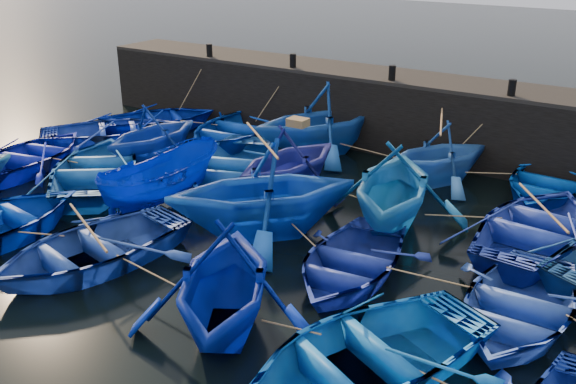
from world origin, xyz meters
The scene contains 30 objects.
ground centered at (0.00, 0.00, 0.00)m, with size 120.00×120.00×0.00m, color black.
quay_wall centered at (0.00, 10.50, 1.25)m, with size 26.00×2.50×2.50m, color black.
quay_top centered at (0.00, 10.50, 2.56)m, with size 26.00×2.50×0.12m, color black.
bollard_0 centered at (-8.00, 9.60, 2.87)m, with size 0.24×0.24×0.50m, color black.
bollard_1 centered at (-4.00, 9.60, 2.87)m, with size 0.24×0.24×0.50m, color black.
bollard_2 centered at (0.00, 9.60, 2.87)m, with size 0.24×0.24×0.50m, color black.
bollard_3 centered at (4.00, 9.60, 2.87)m, with size 0.24×0.24×0.50m, color black.
boat_0 centered at (-8.78, 7.26, 0.47)m, with size 3.23×4.52×0.94m, color #011EA4.
boat_1 centered at (-5.18, 7.61, 0.57)m, with size 3.95×5.52×1.15m, color #04329D.
boat_2 centered at (-2.01, 8.15, 1.27)m, with size 4.17×4.83×2.54m, color #144A9E.
boat_3 centered at (2.52, 7.78, 0.99)m, with size 3.24×3.76×1.98m, color blue.
boat_4 centered at (5.67, 8.49, 0.48)m, with size 3.32×4.64×0.96m, color #00399A.
boat_6 centered at (-8.99, 5.01, 0.51)m, with size 3.53×4.93×1.02m, color #1B38AE.
boat_7 centered at (-6.26, 4.45, 1.00)m, with size 3.29×3.82×2.01m, color #10369E.
boat_8 centered at (-3.10, 4.41, 0.54)m, with size 3.73×5.21×1.08m, color blue.
boat_9 centered at (-0.85, 4.55, 1.08)m, with size 3.52×4.09×2.15m, color navy.
boat_10 centered at (2.69, 4.16, 1.21)m, with size 3.97×4.61×2.43m, color #1867B4.
boat_11 centered at (6.22, 5.04, 0.54)m, with size 3.69×5.16×1.07m, color #2036A6.
boat_13 centered at (-9.12, 1.71, 0.49)m, with size 3.35×4.69×0.97m, color #0B1697.
boat_14 centered at (-6.18, 1.89, 0.55)m, with size 3.80×5.31×1.10m, color #1755A6.
boat_15 centered at (-3.37, 1.78, 0.80)m, with size 1.56×4.13×1.60m, color #001BA2.
boat_16 centered at (0.14, 1.80, 1.29)m, with size 4.21×4.89×2.57m, color #0B42B7.
boat_17 centered at (3.07, 1.06, 0.45)m, with size 3.08×4.31×0.89m, color navy.
boat_18 centered at (6.73, 1.25, 0.46)m, with size 3.19×4.45×0.92m, color blue.
boat_22 centered at (-2.25, -1.77, 0.51)m, with size 3.49×4.87×1.01m, color #204195.
boat_23 centered at (1.99, -2.08, 1.12)m, with size 3.68×4.27×2.25m, color #00188D.
boat_24 centered at (4.96, -1.86, 0.52)m, with size 3.60×5.03×1.04m, color blue.
wooden_crate centered at (-0.55, 4.55, 2.27)m, with size 0.56×0.44×0.23m, color brown.
mooring_ropes centered at (0.03, 5.03, 0.88)m, with size 17.91×12.04×2.10m.
loose_oars centered at (1.66, 3.21, 1.69)m, with size 10.72×11.63×1.62m.
Camera 1 is at (8.92, -10.34, 7.33)m, focal length 40.00 mm.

